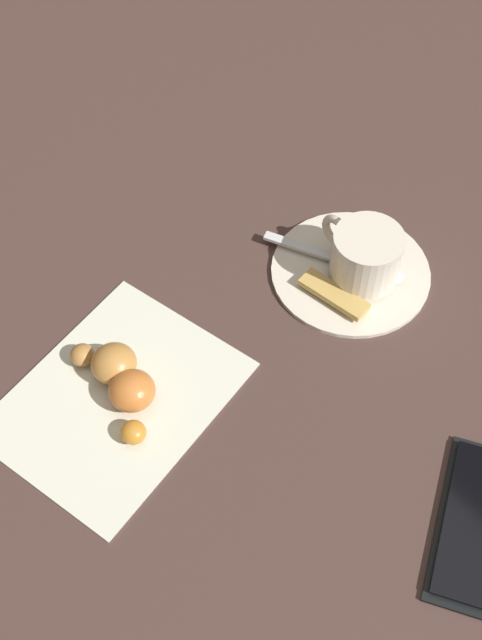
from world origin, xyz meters
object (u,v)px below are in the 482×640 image
teaspoon (356,264)px  cell_phone (482,528)px  napkin (117,398)px  saucer (353,273)px  sugar_packet (334,294)px  croissant (120,379)px  espresso_cup (365,255)px

teaspoon → cell_phone: 0.26m
napkin → saucer: bearing=-10.0°
sugar_packet → croissant: 0.21m
saucer → napkin: saucer is taller
saucer → espresso_cup: 0.03m
saucer → sugar_packet: bearing=-166.2°
teaspoon → sugar_packet: 0.04m
espresso_cup → cell_phone: size_ratio=0.56×
espresso_cup → cell_phone: (-0.11, -0.23, -0.03)m
espresso_cup → saucer: bearing=112.4°
cell_phone → saucer: bearing=64.9°
saucer → teaspoon: bearing=21.8°
espresso_cup → teaspoon: espresso_cup is taller
espresso_cup → cell_phone: espresso_cup is taller
espresso_cup → cell_phone: bearing=-116.4°
croissant → sugar_packet: bearing=-15.6°
saucer → espresso_cup: bearing=-67.6°
saucer → croissant: 0.24m
teaspoon → napkin: bearing=170.5°
napkin → sugar_packet: bearing=-14.0°
sugar_packet → cell_phone: sugar_packet is taller
saucer → cell_phone: bearing=-115.1°
saucer → croissant: croissant is taller
saucer → teaspoon: teaspoon is taller
sugar_packet → cell_phone: 0.24m
teaspoon → napkin: (-0.25, 0.04, -0.01)m
teaspoon → croissant: (-0.24, 0.04, 0.01)m
espresso_cup → teaspoon: 0.02m
saucer → napkin: size_ratio=0.75×
napkin → espresso_cup: bearing=-11.5°
saucer → cell_phone: (-0.11, -0.23, -0.00)m
saucer → teaspoon: 0.01m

